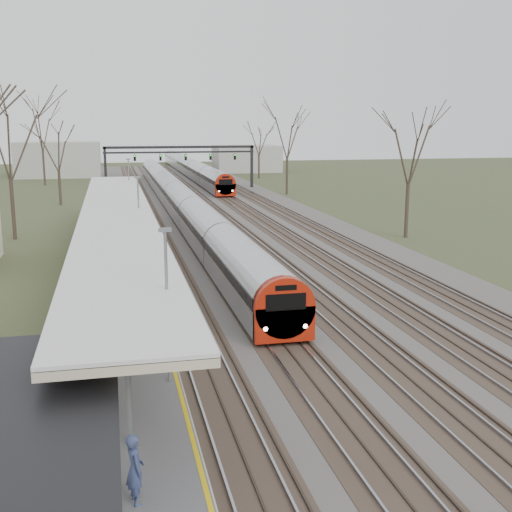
{
  "coord_description": "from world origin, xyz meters",
  "views": [
    {
      "loc": [
        -9.23,
        -5.61,
        9.23
      ],
      "look_at": [
        -1.62,
        28.26,
        2.0
      ],
      "focal_mm": 45.0,
      "sensor_mm": 36.0,
      "label": 1
    }
  ],
  "objects": [
    {
      "name": "track_bed",
      "position": [
        0.26,
        55.0,
        0.06
      ],
      "size": [
        24.0,
        160.0,
        0.22
      ],
      "color": "#474442",
      "rests_on": "ground"
    },
    {
      "name": "platform",
      "position": [
        -9.05,
        37.5,
        0.5
      ],
      "size": [
        3.5,
        69.0,
        1.0
      ],
      "primitive_type": "cube",
      "color": "#9E9B93",
      "rests_on": "ground"
    },
    {
      "name": "canopy",
      "position": [
        -9.05,
        32.99,
        3.93
      ],
      "size": [
        4.1,
        50.0,
        3.11
      ],
      "color": "slate",
      "rests_on": "platform"
    },
    {
      "name": "signal_gantry",
      "position": [
        0.29,
        84.99,
        4.91
      ],
      "size": [
        21.0,
        0.59,
        6.08
      ],
      "color": "black",
      "rests_on": "ground"
    },
    {
      "name": "tree_west_far",
      "position": [
        -17.0,
        48.0,
        8.02
      ],
      "size": [
        5.5,
        5.5,
        11.33
      ],
      "color": "#2D231C",
      "rests_on": "ground"
    },
    {
      "name": "tree_east_far",
      "position": [
        14.0,
        42.0,
        7.29
      ],
      "size": [
        5.0,
        5.0,
        10.3
      ],
      "color": "#2D231C",
      "rests_on": "ground"
    },
    {
      "name": "train_near",
      "position": [
        -2.5,
        63.67,
        1.48
      ],
      "size": [
        2.62,
        90.21,
        3.05
      ],
      "color": "#B3B6BE",
      "rests_on": "ground"
    },
    {
      "name": "train_far",
      "position": [
        4.5,
        109.96,
        1.48
      ],
      "size": [
        2.62,
        75.21,
        3.05
      ],
      "color": "#B3B6BE",
      "rests_on": "ground"
    },
    {
      "name": "passenger",
      "position": [
        -9.02,
        7.39,
        1.82
      ],
      "size": [
        0.52,
        0.67,
        1.64
      ],
      "primitive_type": "imported",
      "rotation": [
        0.0,
        0.0,
        1.79
      ],
      "color": "navy",
      "rests_on": "platform"
    }
  ]
}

